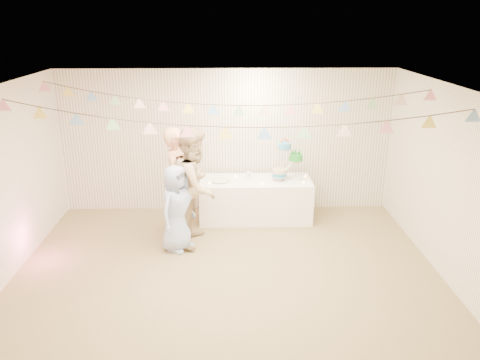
{
  "coord_description": "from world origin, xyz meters",
  "views": [
    {
      "loc": [
        0.04,
        -5.74,
        3.44
      ],
      "look_at": [
        0.2,
        0.8,
        1.15
      ],
      "focal_mm": 35.0,
      "sensor_mm": 36.0,
      "label": 1
    }
  ],
  "objects_px": {
    "table": "(255,199)",
    "person_child": "(177,208)",
    "person_adult_a": "(179,182)",
    "cake_stand": "(287,159)",
    "person_adult_b": "(195,186)"
  },
  "relations": [
    {
      "from": "person_adult_b",
      "to": "table",
      "type": "bearing_deg",
      "value": -37.23
    },
    {
      "from": "person_adult_a",
      "to": "person_adult_b",
      "type": "height_order",
      "value": "person_adult_b"
    },
    {
      "from": "table",
      "to": "person_adult_b",
      "type": "bearing_deg",
      "value": -139.38
    },
    {
      "from": "person_child",
      "to": "cake_stand",
      "type": "bearing_deg",
      "value": -24.39
    },
    {
      "from": "cake_stand",
      "to": "person_adult_b",
      "type": "bearing_deg",
      "value": -149.65
    },
    {
      "from": "cake_stand",
      "to": "person_adult_b",
      "type": "distance_m",
      "value": 1.8
    },
    {
      "from": "table",
      "to": "cake_stand",
      "type": "bearing_deg",
      "value": 5.19
    },
    {
      "from": "person_adult_a",
      "to": "person_adult_b",
      "type": "xyz_separation_m",
      "value": [
        0.29,
        -0.33,
        0.04
      ]
    },
    {
      "from": "table",
      "to": "person_child",
      "type": "height_order",
      "value": "person_child"
    },
    {
      "from": "person_adult_a",
      "to": "person_adult_b",
      "type": "bearing_deg",
      "value": -128.32
    },
    {
      "from": "cake_stand",
      "to": "person_child",
      "type": "distance_m",
      "value": 2.2
    },
    {
      "from": "cake_stand",
      "to": "person_child",
      "type": "bearing_deg",
      "value": -146.92
    },
    {
      "from": "cake_stand",
      "to": "person_adult_a",
      "type": "bearing_deg",
      "value": -162.6
    },
    {
      "from": "person_adult_a",
      "to": "person_child",
      "type": "relative_size",
      "value": 1.32
    },
    {
      "from": "person_adult_b",
      "to": "person_child",
      "type": "distance_m",
      "value": 0.46
    }
  ]
}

